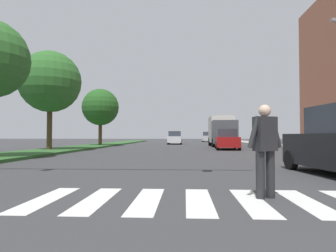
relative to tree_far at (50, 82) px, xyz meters
The scene contains 11 objects.
ground_plane 13.08m from the tree_far, 36.65° to the left, with size 140.00×140.00×0.00m, color #38383A.
crosswalk 18.79m from the tree_far, 57.55° to the right, with size 5.85×2.20×0.01m.
median_strip 7.14m from the tree_far, 85.48° to the left, with size 3.39×64.00×0.15m, color #2D5B28.
tree_far is the anchor object (origin of this frame).
tree_distant 9.96m from the tree_far, 85.44° to the left, with size 3.76×3.76×5.78m.
sidewalk_right 20.36m from the tree_far, 15.36° to the left, with size 3.00×64.00×0.15m, color #9E9991.
pedestrian_performer 18.99m from the tree_far, 53.90° to the right, with size 0.71×0.39×1.69m.
sedan_midblock 14.06m from the tree_far, 16.79° to the left, with size 2.09×4.40×1.64m.
sedan_distant 20.00m from the tree_far, 65.19° to the left, with size 1.79×4.40×1.65m.
sedan_far_horizon 35.64m from the tree_far, 67.63° to the left, with size 2.14×4.62×1.75m.
truck_box_delivery 17.22m from the tree_far, 38.34° to the left, with size 2.40×6.20×3.10m.
Camera 1 is at (-0.24, 2.23, 1.13)m, focal length 32.11 mm.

